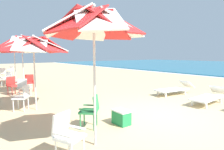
{
  "coord_description": "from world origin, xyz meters",
  "views": [
    {
      "loc": [
        3.74,
        -4.72,
        1.92
      ],
      "look_at": [
        -2.91,
        0.43,
        1.0
      ],
      "focal_mm": 30.37,
      "sensor_mm": 36.0,
      "label": 1
    }
  ],
  "objects_px": {
    "beach_umbrella_1": "(33,46)",
    "plastic_chair_6": "(7,78)",
    "beach_umbrella_0": "(94,25)",
    "plastic_chair_1": "(67,133)",
    "beach_umbrella_2": "(22,43)",
    "plastic_chair_5": "(29,82)",
    "plastic_chair_9": "(11,70)",
    "sun_lounger_2": "(175,89)",
    "plastic_chair_0": "(91,109)",
    "plastic_chair_2": "(23,96)",
    "sun_lounger_1": "(209,96)",
    "plastic_chair_3": "(12,84)",
    "cooler_box": "(121,117)",
    "plastic_chair_8": "(2,73)",
    "beach_umbrella_3": "(14,49)",
    "plastic_chair_4": "(24,86)"
  },
  "relations": [
    {
      "from": "plastic_chair_0",
      "to": "sun_lounger_2",
      "type": "height_order",
      "value": "plastic_chair_0"
    },
    {
      "from": "beach_umbrella_3",
      "to": "plastic_chair_4",
      "type": "bearing_deg",
      "value": -6.26
    },
    {
      "from": "plastic_chair_4",
      "to": "cooler_box",
      "type": "relative_size",
      "value": 1.73
    },
    {
      "from": "plastic_chair_5",
      "to": "plastic_chair_6",
      "type": "xyz_separation_m",
      "value": [
        -2.42,
        -0.66,
        0.0
      ]
    },
    {
      "from": "beach_umbrella_2",
      "to": "plastic_chair_8",
      "type": "height_order",
      "value": "beach_umbrella_2"
    },
    {
      "from": "plastic_chair_5",
      "to": "plastic_chair_6",
      "type": "relative_size",
      "value": 1.0
    },
    {
      "from": "plastic_chair_8",
      "to": "beach_umbrella_1",
      "type": "bearing_deg",
      "value": -2.09
    },
    {
      "from": "beach_umbrella_0",
      "to": "plastic_chair_6",
      "type": "distance_m",
      "value": 9.75
    },
    {
      "from": "plastic_chair_5",
      "to": "plastic_chair_9",
      "type": "height_order",
      "value": "same"
    },
    {
      "from": "beach_umbrella_1",
      "to": "plastic_chair_9",
      "type": "xyz_separation_m",
      "value": [
        -12.88,
        1.44,
        -1.72
      ]
    },
    {
      "from": "beach_umbrella_1",
      "to": "plastic_chair_9",
      "type": "distance_m",
      "value": 13.07
    },
    {
      "from": "plastic_chair_1",
      "to": "sun_lounger_1",
      "type": "xyz_separation_m",
      "value": [
        -0.31,
        6.13,
        -0.22
      ]
    },
    {
      "from": "beach_umbrella_1",
      "to": "cooler_box",
      "type": "xyz_separation_m",
      "value": [
        2.88,
        1.45,
        -2.01
      ]
    },
    {
      "from": "beach_umbrella_1",
      "to": "beach_umbrella_2",
      "type": "relative_size",
      "value": 0.9
    },
    {
      "from": "plastic_chair_3",
      "to": "beach_umbrella_3",
      "type": "height_order",
      "value": "beach_umbrella_3"
    },
    {
      "from": "plastic_chair_0",
      "to": "beach_umbrella_3",
      "type": "distance_m",
      "value": 9.03
    },
    {
      "from": "beach_umbrella_1",
      "to": "plastic_chair_6",
      "type": "distance_m",
      "value": 6.34
    },
    {
      "from": "plastic_chair_3",
      "to": "plastic_chair_8",
      "type": "bearing_deg",
      "value": 175.69
    },
    {
      "from": "plastic_chair_9",
      "to": "plastic_chair_8",
      "type": "bearing_deg",
      "value": -21.79
    },
    {
      "from": "plastic_chair_9",
      "to": "sun_lounger_2",
      "type": "height_order",
      "value": "plastic_chair_9"
    },
    {
      "from": "beach_umbrella_2",
      "to": "plastic_chair_3",
      "type": "distance_m",
      "value": 2.02
    },
    {
      "from": "plastic_chair_5",
      "to": "sun_lounger_1",
      "type": "bearing_deg",
      "value": 35.15
    },
    {
      "from": "plastic_chair_1",
      "to": "sun_lounger_2",
      "type": "relative_size",
      "value": 0.39
    },
    {
      "from": "plastic_chair_5",
      "to": "sun_lounger_2",
      "type": "xyz_separation_m",
      "value": [
        5.17,
        5.29,
        -0.22
      ]
    },
    {
      "from": "plastic_chair_3",
      "to": "cooler_box",
      "type": "xyz_separation_m",
      "value": [
        6.07,
        1.6,
        -0.3
      ]
    },
    {
      "from": "plastic_chair_6",
      "to": "sun_lounger_1",
      "type": "xyz_separation_m",
      "value": [
        9.39,
        5.57,
        -0.22
      ]
    },
    {
      "from": "plastic_chair_2",
      "to": "plastic_chair_3",
      "type": "bearing_deg",
      "value": 175.76
    },
    {
      "from": "plastic_chair_5",
      "to": "sun_lounger_1",
      "type": "height_order",
      "value": "plastic_chair_5"
    },
    {
      "from": "beach_umbrella_0",
      "to": "beach_umbrella_1",
      "type": "height_order",
      "value": "beach_umbrella_0"
    },
    {
      "from": "beach_umbrella_2",
      "to": "sun_lounger_2",
      "type": "distance_m",
      "value": 7.64
    },
    {
      "from": "beach_umbrella_0",
      "to": "plastic_chair_6",
      "type": "xyz_separation_m",
      "value": [
        -9.54,
        -0.15,
        -2.01
      ]
    },
    {
      "from": "plastic_chair_1",
      "to": "plastic_chair_9",
      "type": "distance_m",
      "value": 16.59
    },
    {
      "from": "plastic_chair_1",
      "to": "sun_lounger_1",
      "type": "height_order",
      "value": "plastic_chair_1"
    },
    {
      "from": "beach_umbrella_2",
      "to": "plastic_chair_2",
      "type": "bearing_deg",
      "value": -13.73
    },
    {
      "from": "plastic_chair_4",
      "to": "plastic_chair_8",
      "type": "height_order",
      "value": "same"
    },
    {
      "from": "beach_umbrella_1",
      "to": "beach_umbrella_2",
      "type": "distance_m",
      "value": 3.17
    },
    {
      "from": "beach_umbrella_2",
      "to": "sun_lounger_1",
      "type": "xyz_separation_m",
      "value": [
        6.43,
        5.3,
        -2.18
      ]
    },
    {
      "from": "beach_umbrella_1",
      "to": "plastic_chair_6",
      "type": "height_order",
      "value": "beach_umbrella_1"
    },
    {
      "from": "sun_lounger_2",
      "to": "plastic_chair_1",
      "type": "bearing_deg",
      "value": -71.94
    },
    {
      "from": "plastic_chair_0",
      "to": "cooler_box",
      "type": "relative_size",
      "value": 1.73
    },
    {
      "from": "beach_umbrella_0",
      "to": "plastic_chair_1",
      "type": "bearing_deg",
      "value": -77.25
    },
    {
      "from": "plastic_chair_0",
      "to": "plastic_chair_2",
      "type": "relative_size",
      "value": 1.0
    },
    {
      "from": "plastic_chair_1",
      "to": "plastic_chair_2",
      "type": "xyz_separation_m",
      "value": [
        -3.8,
        0.1,
        0.0
      ]
    },
    {
      "from": "beach_umbrella_0",
      "to": "plastic_chair_2",
      "type": "xyz_separation_m",
      "value": [
        -3.64,
        -0.61,
        -2.01
      ]
    },
    {
      "from": "plastic_chair_6",
      "to": "plastic_chair_8",
      "type": "relative_size",
      "value": 1.0
    },
    {
      "from": "beach_umbrella_1",
      "to": "plastic_chair_8",
      "type": "bearing_deg",
      "value": 177.91
    },
    {
      "from": "beach_umbrella_0",
      "to": "plastic_chair_0",
      "type": "bearing_deg",
      "value": 153.15
    },
    {
      "from": "plastic_chair_1",
      "to": "plastic_chair_3",
      "type": "distance_m",
      "value": 6.8
    },
    {
      "from": "plastic_chair_3",
      "to": "beach_umbrella_2",
      "type": "bearing_deg",
      "value": 84.27
    },
    {
      "from": "plastic_chair_4",
      "to": "beach_umbrella_0",
      "type": "bearing_deg",
      "value": 0.88
    }
  ]
}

